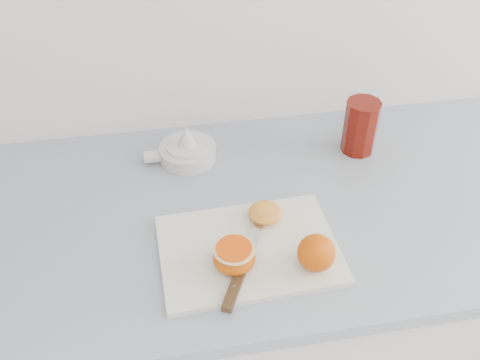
# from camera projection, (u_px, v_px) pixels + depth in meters

# --- Properties ---
(counter) EXTENTS (2.52, 0.64, 0.89)m
(counter) POSITION_uv_depth(u_px,v_px,m) (277.00, 325.00, 1.39)
(counter) COLOR silver
(counter) RESTS_ON ground
(cutting_board) EXTENTS (0.33, 0.24, 0.01)m
(cutting_board) POSITION_uv_depth(u_px,v_px,m) (249.00, 250.00, 0.99)
(cutting_board) COLOR silver
(cutting_board) RESTS_ON counter
(whole_orange) EXTENTS (0.07, 0.07, 0.07)m
(whole_orange) POSITION_uv_depth(u_px,v_px,m) (316.00, 253.00, 0.93)
(whole_orange) COLOR #E44E00
(whole_orange) RESTS_ON cutting_board
(half_orange) EXTENTS (0.08, 0.08, 0.05)m
(half_orange) POSITION_uv_depth(u_px,v_px,m) (234.00, 257.00, 0.93)
(half_orange) COLOR #E44E00
(half_orange) RESTS_ON cutting_board
(squeezed_shell) EXTENTS (0.06, 0.06, 0.03)m
(squeezed_shell) POSITION_uv_depth(u_px,v_px,m) (265.00, 212.00, 1.03)
(squeezed_shell) COLOR orange
(squeezed_shell) RESTS_ON cutting_board
(paring_knife) EXTENTS (0.11, 0.20, 0.01)m
(paring_knife) POSITION_uv_depth(u_px,v_px,m) (238.00, 280.00, 0.92)
(paring_knife) COLOR #412917
(paring_knife) RESTS_ON cutting_board
(citrus_juicer) EXTENTS (0.16, 0.13, 0.09)m
(citrus_juicer) POSITION_uv_depth(u_px,v_px,m) (187.00, 150.00, 1.19)
(citrus_juicer) COLOR white
(citrus_juicer) RESTS_ON counter
(red_tumbler) EXTENTS (0.08, 0.08, 0.13)m
(red_tumbler) POSITION_uv_depth(u_px,v_px,m) (360.00, 128.00, 1.19)
(red_tumbler) COLOR #650F07
(red_tumbler) RESTS_ON counter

